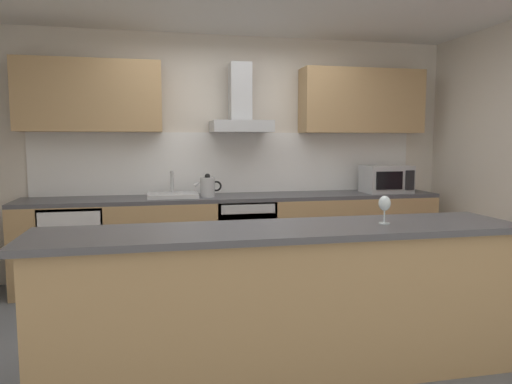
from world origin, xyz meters
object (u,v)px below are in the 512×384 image
(microwave, at_px, (386,179))
(sink, at_px, (173,195))
(wine_glass, at_px, (385,204))
(kettle, at_px, (208,187))
(range_hood, at_px, (241,111))
(oven, at_px, (243,237))
(refrigerator, at_px, (76,248))

(microwave, bearing_deg, sink, 179.04)
(wine_glass, bearing_deg, sink, 120.36)
(kettle, distance_m, range_hood, 0.88)
(oven, relative_size, microwave, 1.60)
(refrigerator, xyz_separation_m, wine_glass, (2.18, -2.10, 0.65))
(oven, relative_size, range_hood, 1.11)
(microwave, bearing_deg, oven, 179.01)
(range_hood, bearing_deg, refrigerator, -175.48)
(oven, bearing_deg, wine_glass, -76.27)
(oven, xyz_separation_m, kettle, (-0.37, -0.03, 0.55))
(wine_glass, bearing_deg, microwave, 62.15)
(range_hood, relative_size, wine_glass, 4.05)
(oven, xyz_separation_m, refrigerator, (-1.67, -0.00, -0.03))
(microwave, relative_size, kettle, 1.73)
(sink, distance_m, range_hood, 1.13)
(refrigerator, height_order, kettle, kettle)
(microwave, xyz_separation_m, wine_glass, (-1.09, -2.07, 0.02))
(range_hood, bearing_deg, wine_glass, -77.04)
(wine_glass, bearing_deg, refrigerator, 136.17)
(oven, xyz_separation_m, sink, (-0.72, 0.01, 0.47))
(sink, xyz_separation_m, range_hood, (0.72, 0.12, 0.86))
(oven, xyz_separation_m, wine_glass, (0.51, -2.10, 0.61))
(refrigerator, bearing_deg, range_hood, 4.52)
(oven, height_order, refrigerator, oven)
(oven, height_order, range_hood, range_hood)
(refrigerator, height_order, sink, sink)
(range_hood, bearing_deg, sink, -170.69)
(kettle, xyz_separation_m, wine_glass, (0.89, -2.07, 0.07))
(microwave, height_order, wine_glass, microwave)
(oven, distance_m, range_hood, 1.33)
(oven, relative_size, wine_glass, 4.50)
(microwave, bearing_deg, wine_glass, -117.85)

